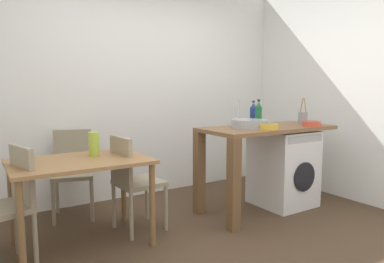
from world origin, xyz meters
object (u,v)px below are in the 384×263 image
object	(u,v)px
bottle_squat_brown	(253,114)
chair_person_seat	(9,200)
bottle_tall_green	(258,114)
utensil_crock	(303,117)
chair_opposite	(132,178)
chair_spare_by_wall	(73,168)
dining_table	(80,171)
washing_machine	(283,168)
colander	(311,123)
mixing_bowl	(268,126)
vase	(94,144)

from	to	relation	value
bottle_squat_brown	chair_person_seat	bearing A→B (deg)	-176.60
bottle_tall_green	utensil_crock	distance (m)	0.71
chair_opposite	chair_spare_by_wall	size ratio (longest dim) A/B	1.00
dining_table	bottle_squat_brown	bearing A→B (deg)	1.98
chair_spare_by_wall	chair_person_seat	bearing A→B (deg)	68.38
dining_table	chair_opposite	bearing A→B (deg)	5.27
washing_machine	chair_opposite	bearing A→B (deg)	173.22
washing_machine	dining_table	bearing A→B (deg)	175.77
chair_spare_by_wall	colander	bearing A→B (deg)	169.89
dining_table	washing_machine	world-z (taller)	washing_machine
chair_person_seat	colander	world-z (taller)	colander
bottle_squat_brown	mixing_bowl	size ratio (longest dim) A/B	1.32
chair_person_seat	chair_spare_by_wall	world-z (taller)	same
chair_person_seat	bottle_tall_green	world-z (taller)	bottle_tall_green
chair_person_seat	vase	xyz separation A→B (m)	(0.70, 0.18, 0.34)
washing_machine	bottle_squat_brown	world-z (taller)	bottle_squat_brown
chair_person_seat	colander	bearing A→B (deg)	-110.02
chair_person_seat	dining_table	bearing A→B (deg)	-95.75
chair_spare_by_wall	mixing_bowl	distance (m)	2.07
mixing_bowl	colander	size ratio (longest dim) A/B	1.04
dining_table	washing_machine	xyz separation A→B (m)	(2.24, -0.17, -0.21)
chair_spare_by_wall	vase	world-z (taller)	vase
utensil_crock	bottle_tall_green	bearing A→B (deg)	179.11
bottle_tall_green	bottle_squat_brown	bearing A→B (deg)	64.43
chair_spare_by_wall	vase	size ratio (longest dim) A/B	4.25
mixing_bowl	utensil_crock	world-z (taller)	utensil_crock
washing_machine	chair_person_seat	bearing A→B (deg)	178.27
bottle_tall_green	bottle_squat_brown	xyz separation A→B (m)	(0.08, 0.17, -0.01)
mixing_bowl	colander	world-z (taller)	mixing_bowl
dining_table	vase	distance (m)	0.27
washing_machine	mixing_bowl	world-z (taller)	mixing_bowl
washing_machine	bottle_tall_green	size ratio (longest dim) A/B	2.91
bottle_tall_green	dining_table	bearing A→B (deg)	176.91
washing_machine	colander	bearing A→B (deg)	-49.26
chair_person_seat	bottle_tall_green	distance (m)	2.51
chair_opposite	colander	world-z (taller)	colander
bottle_tall_green	utensil_crock	world-z (taller)	utensil_crock
dining_table	vase	xyz separation A→B (m)	(0.15, 0.10, 0.20)
vase	chair_spare_by_wall	bearing A→B (deg)	92.46
chair_person_seat	chair_opposite	distance (m)	1.03
dining_table	chair_spare_by_wall	bearing A→B (deg)	81.08
colander	vase	size ratio (longest dim) A/B	0.94
mixing_bowl	bottle_squat_brown	bearing A→B (deg)	65.98
dining_table	bottle_squat_brown	distance (m)	2.02
washing_machine	utensil_crock	size ratio (longest dim) A/B	2.87
utensil_crock	colander	xyz separation A→B (m)	(-0.18, -0.27, -0.04)
bottle_tall_green	vase	xyz separation A→B (m)	(-1.75, 0.20, -0.21)
colander	bottle_squat_brown	bearing A→B (deg)	134.65
utensil_crock	vase	distance (m)	2.47
chair_person_seat	chair_opposite	world-z (taller)	same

